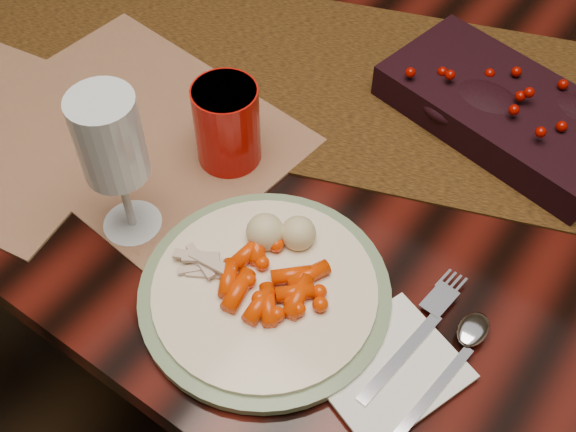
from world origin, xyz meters
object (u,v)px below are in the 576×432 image
Objects in this scene: dining_table at (388,283)px; turkey_shreds at (203,263)px; dinner_plate at (265,292)px; red_cup at (227,124)px; baby_carrots at (269,286)px; wine_glass at (118,169)px; centerpiece at (507,106)px; placemat_main at (138,128)px; mashed_potatoes at (283,233)px; napkin at (388,369)px.

turkey_shreds reaches higher than dining_table.
dinner_plate is 0.22m from red_cup.
wine_glass reaches higher than baby_carrots.
dining_table is 6.39× the size of dinner_plate.
turkey_shreds is (-0.07, -0.02, 0.01)m from dinner_plate.
wine_glass is at bearing -99.75° from red_cup.
dining_table is at bearing 87.79° from dinner_plate.
dining_table is 28.22× the size of turkey_shreds.
baby_carrots is at bearing -0.20° from dinner_plate.
centerpiece is 2.89× the size of red_cup.
dinner_plate is (0.30, -0.11, 0.01)m from placemat_main.
wine_glass is at bearing -157.27° from mashed_potatoes.
dining_table is at bearing 75.91° from turkey_shreds.
napkin is 0.36m from red_cup.
wine_glass is (-0.29, -0.42, 0.07)m from centerpiece.
turkey_shreds is (0.22, -0.13, 0.02)m from placemat_main.
napkin is at bearing 0.74° from dinner_plate.
mashed_potatoes is at bearing -29.78° from red_cup.
centerpiece is 0.37m from red_cup.
mashed_potatoes is at bearing 112.30° from baby_carrots.
wine_glass is (-0.20, -0.01, 0.07)m from baby_carrots.
mashed_potatoes is (-0.03, 0.06, 0.01)m from baby_carrots.
centerpiece is at bearing 44.76° from red_cup.
placemat_main is 0.33m from baby_carrots.
mashed_potatoes is at bearing -179.00° from napkin.
dining_table is 4.37× the size of placemat_main.
dinner_plate is 0.21m from wine_glass.
turkey_shreds reaches higher than placemat_main.
napkin is 1.27× the size of red_cup.
wine_glass is at bearing -124.82° from centerpiece.
baby_carrots reaches higher than placemat_main.
centerpiece reaches higher than dining_table.
dining_table is 12.58× the size of napkin.
mashed_potatoes is (-0.02, 0.06, 0.03)m from dinner_plate.
dinner_plate reaches higher than dining_table.
centerpiece is 1.15× the size of dinner_plate.
turkey_shreds is at bearing -155.83° from napkin.
dining_table is 0.43m from centerpiece.
dining_table is 0.50m from red_cup.
napkin is at bearing -23.86° from red_cup.
placemat_main is (-0.40, -0.29, -0.03)m from centerpiece.
mashed_potatoes is 0.19m from napkin.
mashed_potatoes is at bearing -4.70° from placemat_main.
napkin is at bearing 4.62° from turkey_shreds.
mashed_potatoes reaches higher than turkey_shreds.
baby_carrots is at bearing 11.80° from turkey_shreds.
napkin is at bearing -18.56° from mashed_potatoes.
wine_glass reaches higher than turkey_shreds.
wine_glass is at bearing -176.96° from baby_carrots.
turkey_shreds is (-0.05, -0.08, -0.01)m from mashed_potatoes.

